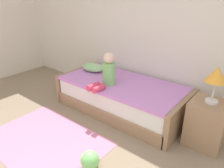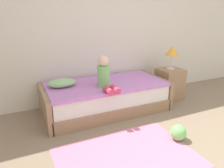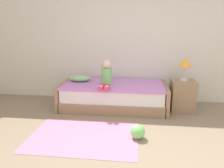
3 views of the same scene
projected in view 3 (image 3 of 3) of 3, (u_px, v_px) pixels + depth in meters
The scene contains 8 objects.
wall_rear at pixel (143, 34), 4.51m from camera, with size 7.20×0.10×2.90m, color silver.
bed at pixel (113, 95), 4.30m from camera, with size 2.11×1.00×0.50m.
nightstand at pixel (182, 96), 4.10m from camera, with size 0.44×0.44×0.60m, color #997556.
table_lamp at pixel (185, 63), 3.94m from camera, with size 0.24×0.24×0.45m.
child_figure at pixel (106, 76), 3.98m from camera, with size 0.20×0.51×0.50m.
pillow at pixel (80, 78), 4.40m from camera, with size 0.44×0.30×0.13m, color #99CC8C.
toy_ball at pixel (138, 132), 3.06m from camera, with size 0.21×0.21×0.21m, color #7FD872.
area_rug at pixel (84, 136), 3.14m from camera, with size 1.60×1.10×0.01m, color pink.
Camera 3 is at (-0.11, -2.08, 1.54)m, focal length 33.91 mm.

